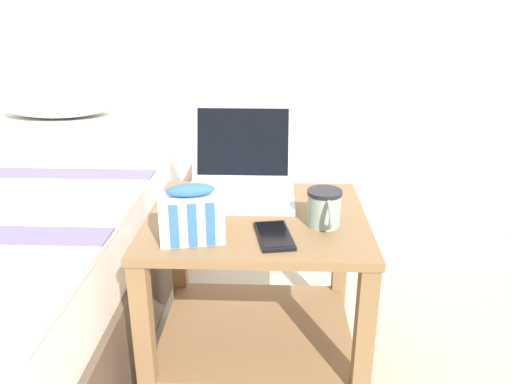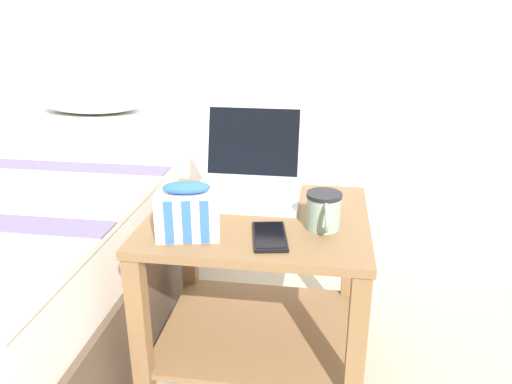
# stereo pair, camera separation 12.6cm
# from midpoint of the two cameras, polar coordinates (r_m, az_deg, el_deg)

# --- Properties ---
(ground_plane) EXTENTS (8.00, 8.00, 0.00)m
(ground_plane) POSITION_cam_midpoint_polar(r_m,az_deg,el_deg) (1.59, 2.62, -19.06)
(ground_plane) COLOR tan
(bed) EXTENTS (1.43, 2.13, 0.61)m
(bed) POSITION_cam_midpoint_polar(r_m,az_deg,el_deg) (2.19, -24.40, -1.78)
(bed) COLOR brown
(bed) RESTS_ON ground_plane
(bedside_table) EXTENTS (0.58, 0.51, 0.49)m
(bedside_table) POSITION_cam_midpoint_polar(r_m,az_deg,el_deg) (1.41, 2.83, -9.23)
(bedside_table) COLOR olive
(bedside_table) RESTS_ON ground_plane
(laptop) EXTENTS (0.31, 0.31, 0.24)m
(laptop) POSITION_cam_midpoint_polar(r_m,az_deg,el_deg) (1.46, 1.59, 1.67)
(laptop) COLOR #B7BABC
(laptop) RESTS_ON bedside_table
(mug_front_left) EXTENTS (0.09, 0.13, 0.09)m
(mug_front_left) POSITION_cam_midpoint_polar(r_m,az_deg,el_deg) (1.25, 10.63, -2.00)
(mug_front_left) COLOR #8CA593
(mug_front_left) RESTS_ON bedside_table
(snack_bag) EXTENTS (0.16, 0.11, 0.14)m
(snack_bag) POSITION_cam_midpoint_polar(r_m,az_deg,el_deg) (1.18, -4.80, -2.44)
(snack_bag) COLOR silver
(snack_bag) RESTS_ON bedside_table
(cell_phone) EXTENTS (0.10, 0.17, 0.01)m
(cell_phone) POSITION_cam_midpoint_polar(r_m,az_deg,el_deg) (1.20, 4.60, -5.14)
(cell_phone) COLOR black
(cell_phone) RESTS_ON bedside_table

